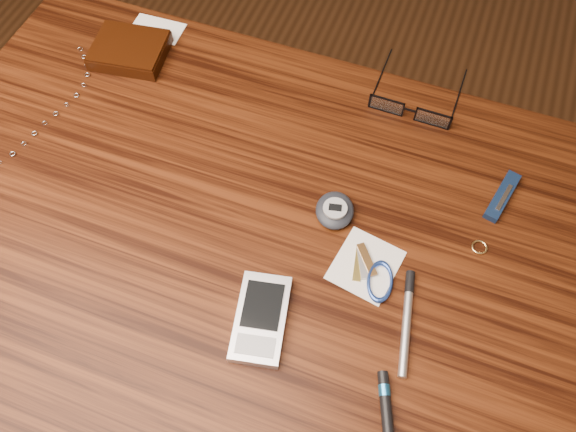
% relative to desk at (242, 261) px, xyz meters
% --- Properties ---
extents(ground, '(3.80, 3.80, 0.00)m').
position_rel_desk_xyz_m(ground, '(0.00, 0.00, -0.65)').
color(ground, '#472814').
rests_on(ground, ground).
extents(desk, '(1.00, 0.70, 0.75)m').
position_rel_desk_xyz_m(desk, '(0.00, 0.00, 0.00)').
color(desk, '#3D1909').
rests_on(desk, ground).
extents(wallet_and_card, '(0.13, 0.15, 0.03)m').
position_rel_desk_xyz_m(wallet_and_card, '(-0.29, 0.24, 0.11)').
color(wallet_and_card, black).
rests_on(wallet_and_card, desk).
extents(eyeglasses, '(0.13, 0.13, 0.03)m').
position_rel_desk_xyz_m(eyeglasses, '(0.17, 0.28, 0.11)').
color(eyeglasses, black).
rests_on(eyeglasses, desk).
extents(gold_ring, '(0.03, 0.03, 0.00)m').
position_rel_desk_xyz_m(gold_ring, '(0.32, 0.09, 0.10)').
color(gold_ring, '#F0C776').
rests_on(gold_ring, desk).
extents(pda_phone, '(0.08, 0.12, 0.02)m').
position_rel_desk_xyz_m(pda_phone, '(0.08, -0.11, 0.11)').
color(pda_phone, silver).
rests_on(pda_phone, desk).
extents(pedometer, '(0.06, 0.07, 0.02)m').
position_rel_desk_xyz_m(pedometer, '(0.12, 0.07, 0.11)').
color(pedometer, black).
rests_on(pedometer, desk).
extents(notepad_keys, '(0.10, 0.10, 0.01)m').
position_rel_desk_xyz_m(notepad_keys, '(0.19, -0.00, 0.11)').
color(notepad_keys, silver).
rests_on(notepad_keys, desk).
extents(pocket_knife, '(0.04, 0.09, 0.01)m').
position_rel_desk_xyz_m(pocket_knife, '(0.33, 0.17, 0.11)').
color(pocket_knife, '#0A1A36').
rests_on(pocket_knife, desk).
extents(silver_pen, '(0.03, 0.14, 0.01)m').
position_rel_desk_xyz_m(silver_pen, '(0.25, -0.04, 0.11)').
color(silver_pen, silver).
rests_on(silver_pen, desk).
extents(black_blue_pen, '(0.05, 0.10, 0.01)m').
position_rel_desk_xyz_m(black_blue_pen, '(0.26, -0.16, 0.11)').
color(black_blue_pen, black).
rests_on(black_blue_pen, desk).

